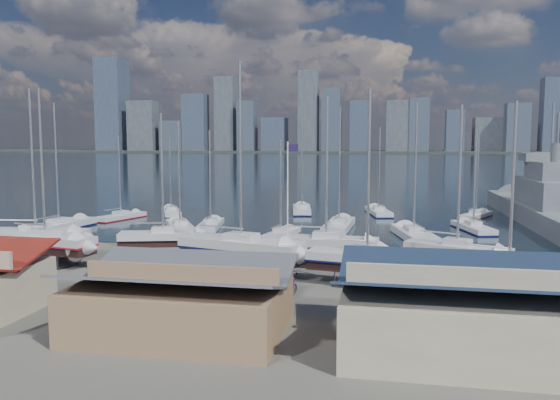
% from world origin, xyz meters
% --- Properties ---
extents(ground, '(1400.00, 1400.00, 0.00)m').
position_xyz_m(ground, '(0.00, -10.00, 0.00)').
color(ground, '#605E59').
rests_on(ground, ground).
extents(water, '(1400.00, 600.00, 0.40)m').
position_xyz_m(water, '(0.00, 300.00, -0.15)').
color(water, '#192C39').
rests_on(water, ground).
extents(far_shore, '(1400.00, 80.00, 2.20)m').
position_xyz_m(far_shore, '(0.00, 560.00, 1.10)').
color(far_shore, '#2D332D').
rests_on(far_shore, ground).
extents(skyline, '(639.14, 43.80, 107.69)m').
position_xyz_m(skyline, '(-7.83, 553.76, 39.09)').
color(skyline, '#475166').
rests_on(skyline, far_shore).
extents(shed_grey, '(12.60, 8.40, 4.17)m').
position_xyz_m(shed_grey, '(0.00, -26.00, 2.15)').
color(shed_grey, '#8C6B4C').
rests_on(shed_grey, ground).
extents(shed_blue, '(13.65, 9.45, 4.71)m').
position_xyz_m(shed_blue, '(16.00, -26.00, 2.42)').
color(shed_blue, '#BFB293').
rests_on(shed_blue, ground).
extents(sailboat_cradle_0, '(10.32, 3.88, 16.27)m').
position_xyz_m(sailboat_cradle_0, '(-21.46, -8.77, 2.08)').
color(sailboat_cradle_0, '#2D2D33').
rests_on(sailboat_cradle_0, ground).
extents(sailboat_cradle_1, '(10.25, 4.72, 15.99)m').
position_xyz_m(sailboat_cradle_1, '(-18.77, -11.26, 2.07)').
color(sailboat_cradle_1, '#2D2D33').
rests_on(sailboat_cradle_1, ground).
extents(sailboat_cradle_2, '(8.76, 4.51, 13.95)m').
position_xyz_m(sailboat_cradle_2, '(-9.34, -6.38, 1.97)').
color(sailboat_cradle_2, '#2D2D33').
rests_on(sailboat_cradle_2, ground).
extents(sailboat_cradle_3, '(11.60, 6.06, 17.89)m').
position_xyz_m(sailboat_cradle_3, '(-0.33, -11.06, 2.17)').
color(sailboat_cradle_3, '#2D2D33').
rests_on(sailboat_cradle_3, ground).
extents(sailboat_cradle_4, '(9.39, 2.98, 15.23)m').
position_xyz_m(sailboat_cradle_4, '(6.57, -7.19, 2.04)').
color(sailboat_cradle_4, '#2D2D33').
rests_on(sailboat_cradle_4, ground).
extents(sailboat_cradle_5, '(9.71, 4.22, 15.24)m').
position_xyz_m(sailboat_cradle_5, '(10.42, -13.47, 2.03)').
color(sailboat_cradle_5, '#2D2D33').
rests_on(sailboat_cradle_5, ground).
extents(sailboat_cradle_6, '(8.95, 6.01, 14.29)m').
position_xyz_m(sailboat_cradle_6, '(17.78, -8.21, 1.98)').
color(sailboat_cradle_6, '#2D2D33').
rests_on(sailboat_cradle_6, ground).
extents(sailboat_cradle_7, '(8.81, 5.57, 14.12)m').
position_xyz_m(sailboat_cradle_7, '(20.73, -13.91, 1.98)').
color(sailboat_cradle_7, '#2D2D33').
rests_on(sailboat_cradle_7, ground).
extents(sailboat_moored_0, '(4.67, 11.66, 16.94)m').
position_xyz_m(sailboat_moored_0, '(-29.21, 7.00, 0.31)').
color(sailboat_moored_0, black).
rests_on(sailboat_moored_0, water).
extents(sailboat_moored_1, '(4.77, 8.84, 12.74)m').
position_xyz_m(sailboat_moored_1, '(-26.00, 17.49, 0.31)').
color(sailboat_moored_1, black).
rests_on(sailboat_moored_1, water).
extents(sailboat_moored_2, '(6.01, 8.79, 13.02)m').
position_xyz_m(sailboat_moored_2, '(-20.94, 24.15, 0.32)').
color(sailboat_moored_2, black).
rests_on(sailboat_moored_2, water).
extents(sailboat_moored_3, '(7.02, 9.86, 14.55)m').
position_xyz_m(sailboat_moored_3, '(-13.84, 9.61, 0.31)').
color(sailboat_moored_3, black).
rests_on(sailboat_moored_3, water).
extents(sailboat_moored_4, '(3.88, 9.14, 13.38)m').
position_xyz_m(sailboat_moored_4, '(-10.58, 12.06, 0.32)').
color(sailboat_moored_4, black).
rests_on(sailboat_moored_4, water).
extents(sailboat_moored_5, '(4.33, 10.18, 14.75)m').
position_xyz_m(sailboat_moored_5, '(-1.18, 30.04, 0.31)').
color(sailboat_moored_5, black).
rests_on(sailboat_moored_5, water).
extents(sailboat_moored_6, '(3.70, 8.35, 12.07)m').
position_xyz_m(sailboat_moored_6, '(-0.23, 6.71, 0.31)').
color(sailboat_moored_6, black).
rests_on(sailboat_moored_6, water).
extents(sailboat_moored_7, '(3.65, 11.00, 16.37)m').
position_xyz_m(sailboat_moored_7, '(6.02, 14.14, 0.32)').
color(sailboat_moored_7, black).
rests_on(sailboat_moored_7, water).
extents(sailboat_moored_8, '(4.58, 9.80, 14.13)m').
position_xyz_m(sailboat_moored_8, '(10.90, 29.91, 0.31)').
color(sailboat_moored_8, black).
rests_on(sailboat_moored_8, water).
extents(sailboat_moored_9, '(5.33, 11.30, 16.46)m').
position_xyz_m(sailboat_moored_9, '(15.13, 8.93, 0.32)').
color(sailboat_moored_9, black).
rests_on(sailboat_moored_9, water).
extents(sailboat_moored_10, '(4.63, 9.37, 13.50)m').
position_xyz_m(sailboat_moored_10, '(22.83, 16.00, 0.31)').
color(sailboat_moored_10, black).
rests_on(sailboat_moored_10, water).
extents(sailboat_moored_11, '(5.97, 8.41, 12.41)m').
position_xyz_m(sailboat_moored_11, '(25.16, 28.72, 0.31)').
color(sailboat_moored_11, black).
rests_on(sailboat_moored_11, water).
extents(naval_ship_east, '(7.71, 47.13, 18.24)m').
position_xyz_m(naval_ship_east, '(33.97, 24.53, 1.66)').
color(naval_ship_east, slate).
rests_on(naval_ship_east, water).
extents(naval_ship_west, '(8.42, 42.36, 17.79)m').
position_xyz_m(naval_ship_west, '(40.41, 44.28, 1.66)').
color(naval_ship_west, slate).
rests_on(naval_ship_west, water).
extents(car_a, '(3.40, 5.17, 1.64)m').
position_xyz_m(car_a, '(-6.60, -21.22, 0.82)').
color(car_a, gray).
rests_on(car_a, ground).
extents(car_b, '(4.52, 1.66, 1.48)m').
position_xyz_m(car_b, '(-6.17, -21.76, 0.74)').
color(car_b, gray).
rests_on(car_b, ground).
extents(car_c, '(3.29, 5.01, 1.28)m').
position_xyz_m(car_c, '(-1.22, -20.39, 0.64)').
color(car_c, gray).
rests_on(car_c, ground).
extents(car_d, '(2.75, 5.61, 1.57)m').
position_xyz_m(car_d, '(4.10, -18.43, 0.79)').
color(car_d, gray).
rests_on(car_d, ground).
extents(flagpole, '(1.00, 0.12, 11.28)m').
position_xyz_m(flagpole, '(3.13, -7.33, 6.45)').
color(flagpole, white).
rests_on(flagpole, ground).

